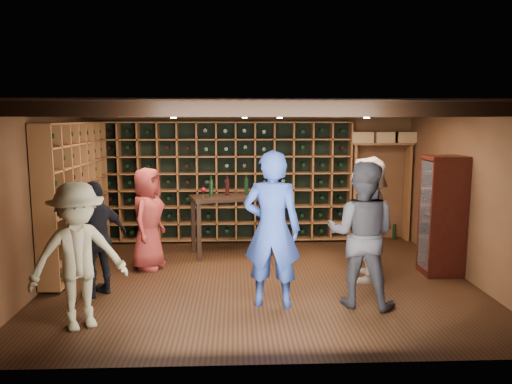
{
  "coord_description": "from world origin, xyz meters",
  "views": [
    {
      "loc": [
        -0.35,
        -6.95,
        2.32
      ],
      "look_at": [
        -0.06,
        0.2,
        1.26
      ],
      "focal_mm": 35.0,
      "sensor_mm": 36.0,
      "label": 1
    }
  ],
  "objects_px": {
    "guest_red_floral": "(148,219)",
    "man_blue_shirt": "(272,229)",
    "tasting_table": "(231,203)",
    "guest_woman_black": "(97,239)",
    "guest_beige": "(367,218)",
    "display_cabinet": "(442,218)",
    "man_grey_suit": "(362,234)",
    "guest_khaki": "(78,256)"
  },
  "relations": [
    {
      "from": "man_grey_suit",
      "to": "tasting_table",
      "type": "height_order",
      "value": "man_grey_suit"
    },
    {
      "from": "man_grey_suit",
      "to": "guest_khaki",
      "type": "bearing_deg",
      "value": 31.79
    },
    {
      "from": "man_blue_shirt",
      "to": "tasting_table",
      "type": "height_order",
      "value": "man_blue_shirt"
    },
    {
      "from": "display_cabinet",
      "to": "guest_khaki",
      "type": "xyz_separation_m",
      "value": [
        -4.8,
        -1.75,
        -0.03
      ]
    },
    {
      "from": "guest_beige",
      "to": "tasting_table",
      "type": "relative_size",
      "value": 1.21
    },
    {
      "from": "man_grey_suit",
      "to": "guest_woman_black",
      "type": "relative_size",
      "value": 1.19
    },
    {
      "from": "display_cabinet",
      "to": "guest_beige",
      "type": "height_order",
      "value": "guest_beige"
    },
    {
      "from": "guest_beige",
      "to": "tasting_table",
      "type": "bearing_deg",
      "value": -105.19
    },
    {
      "from": "guest_red_floral",
      "to": "tasting_table",
      "type": "xyz_separation_m",
      "value": [
        1.28,
        0.78,
        0.09
      ]
    },
    {
      "from": "man_blue_shirt",
      "to": "guest_khaki",
      "type": "bearing_deg",
      "value": 24.68
    },
    {
      "from": "guest_woman_black",
      "to": "guest_beige",
      "type": "height_order",
      "value": "guest_beige"
    },
    {
      "from": "guest_woman_black",
      "to": "guest_beige",
      "type": "xyz_separation_m",
      "value": [
        3.73,
        0.57,
        0.13
      ]
    },
    {
      "from": "tasting_table",
      "to": "man_blue_shirt",
      "type": "bearing_deg",
      "value": -92.15
    },
    {
      "from": "guest_khaki",
      "to": "guest_beige",
      "type": "relative_size",
      "value": 0.92
    },
    {
      "from": "guest_red_floral",
      "to": "tasting_table",
      "type": "distance_m",
      "value": 1.51
    },
    {
      "from": "man_blue_shirt",
      "to": "guest_khaki",
      "type": "distance_m",
      "value": 2.26
    },
    {
      "from": "man_blue_shirt",
      "to": "man_grey_suit",
      "type": "height_order",
      "value": "man_blue_shirt"
    },
    {
      "from": "man_grey_suit",
      "to": "guest_khaki",
      "type": "relative_size",
      "value": 1.1
    },
    {
      "from": "man_blue_shirt",
      "to": "tasting_table",
      "type": "distance_m",
      "value": 2.48
    },
    {
      "from": "guest_khaki",
      "to": "display_cabinet",
      "type": "bearing_deg",
      "value": -8.95
    },
    {
      "from": "man_grey_suit",
      "to": "guest_beige",
      "type": "relative_size",
      "value": 1.01
    },
    {
      "from": "man_grey_suit",
      "to": "guest_khaki",
      "type": "distance_m",
      "value": 3.34
    },
    {
      "from": "guest_red_floral",
      "to": "guest_beige",
      "type": "xyz_separation_m",
      "value": [
        3.27,
        -0.59,
        0.11
      ]
    },
    {
      "from": "display_cabinet",
      "to": "tasting_table",
      "type": "xyz_separation_m",
      "value": [
        -3.14,
        1.24,
        0.03
      ]
    },
    {
      "from": "display_cabinet",
      "to": "guest_beige",
      "type": "bearing_deg",
      "value": -173.48
    },
    {
      "from": "display_cabinet",
      "to": "man_grey_suit",
      "type": "distance_m",
      "value": 1.93
    },
    {
      "from": "display_cabinet",
      "to": "guest_red_floral",
      "type": "bearing_deg",
      "value": 174.04
    },
    {
      "from": "display_cabinet",
      "to": "guest_khaki",
      "type": "distance_m",
      "value": 5.11
    },
    {
      "from": "guest_red_floral",
      "to": "man_blue_shirt",
      "type": "bearing_deg",
      "value": -118.53
    },
    {
      "from": "guest_khaki",
      "to": "tasting_table",
      "type": "relative_size",
      "value": 1.12
    },
    {
      "from": "man_blue_shirt",
      "to": "guest_red_floral",
      "type": "xyz_separation_m",
      "value": [
        -1.8,
        1.64,
        -0.18
      ]
    },
    {
      "from": "guest_beige",
      "to": "display_cabinet",
      "type": "bearing_deg",
      "value": 116.09
    },
    {
      "from": "display_cabinet",
      "to": "guest_red_floral",
      "type": "height_order",
      "value": "display_cabinet"
    },
    {
      "from": "guest_khaki",
      "to": "guest_beige",
      "type": "xyz_separation_m",
      "value": [
        3.65,
        1.62,
        0.07
      ]
    },
    {
      "from": "guest_red_floral",
      "to": "guest_woman_black",
      "type": "xyz_separation_m",
      "value": [
        -0.46,
        -1.17,
        -0.03
      ]
    },
    {
      "from": "man_grey_suit",
      "to": "guest_khaki",
      "type": "xyz_separation_m",
      "value": [
        -3.29,
        -0.55,
        -0.08
      ]
    },
    {
      "from": "man_blue_shirt",
      "to": "guest_woman_black",
      "type": "bearing_deg",
      "value": -1.82
    },
    {
      "from": "display_cabinet",
      "to": "man_blue_shirt",
      "type": "height_order",
      "value": "man_blue_shirt"
    },
    {
      "from": "display_cabinet",
      "to": "tasting_table",
      "type": "relative_size",
      "value": 1.19
    },
    {
      "from": "display_cabinet",
      "to": "guest_woman_black",
      "type": "relative_size",
      "value": 1.15
    },
    {
      "from": "man_blue_shirt",
      "to": "guest_woman_black",
      "type": "height_order",
      "value": "man_blue_shirt"
    },
    {
      "from": "display_cabinet",
      "to": "guest_woman_black",
      "type": "bearing_deg",
      "value": -171.8
    }
  ]
}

